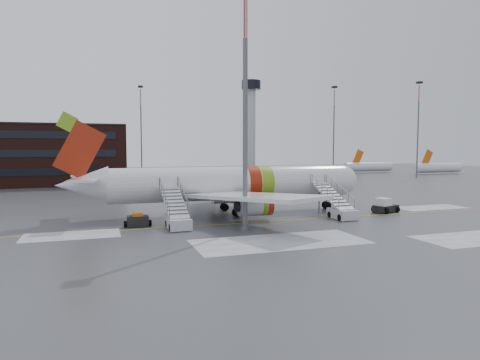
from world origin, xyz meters
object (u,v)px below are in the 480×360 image
object	(u,v)px
pushback_tug	(385,206)
airstair_fwd	(339,208)
baggage_tractor	(138,221)
airliner	(226,184)
airstair_aft	(177,216)
light_mast_near	(245,105)

from	to	relation	value
pushback_tug	airstair_fwd	bearing A→B (deg)	-167.51
airstair_fwd	baggage_tractor	world-z (taller)	airstair_fwd
baggage_tractor	airliner	bearing A→B (deg)	25.29
pushback_tug	baggage_tractor	xyz separation A→B (m)	(-28.12, 0.06, -0.19)
airstair_aft	pushback_tug	distance (m)	24.70
airliner	pushback_tug	size ratio (longest dim) A/B	10.49
airstair_aft	baggage_tractor	xyz separation A→B (m)	(-3.47, 1.64, -0.49)
pushback_tug	light_mast_near	xyz separation A→B (m)	(-18.92, -4.76, 10.64)
airstair_aft	light_mast_near	world-z (taller)	light_mast_near
airliner	airstair_aft	xyz separation A→B (m)	(-6.90, -6.54, -2.35)
airstair_aft	light_mast_near	bearing A→B (deg)	-29.04
airliner	airstair_fwd	bearing A→B (deg)	-31.58
airstair_fwd	airstair_aft	size ratio (longest dim) A/B	1.00
airstair_aft	light_mast_near	xyz separation A→B (m)	(5.73, -3.18, 10.33)
airliner	airstair_fwd	xyz separation A→B (m)	(10.63, -6.54, -2.35)
airstair_aft	baggage_tractor	distance (m)	3.87
airstair_aft	airliner	bearing A→B (deg)	43.47
airliner	airstair_aft	bearing A→B (deg)	-136.53
airstair_fwd	light_mast_near	distance (m)	16.00
airstair_aft	pushback_tug	bearing A→B (deg)	3.66
airstair_fwd	light_mast_near	xyz separation A→B (m)	(-11.79, -3.18, 10.33)
airstair_fwd	airstair_aft	world-z (taller)	same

